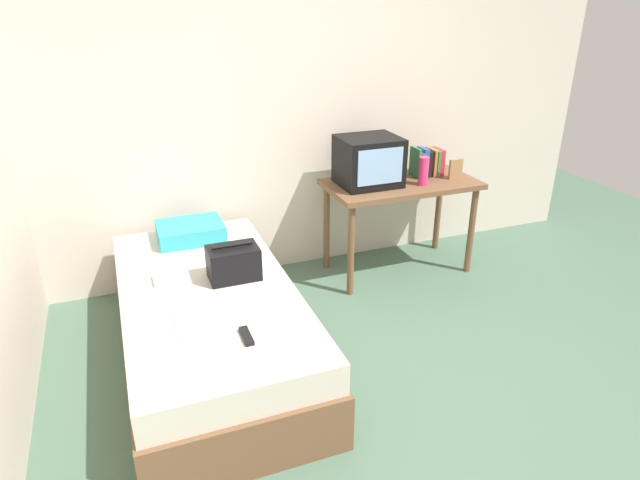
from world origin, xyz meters
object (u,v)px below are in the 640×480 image
at_px(pillow, 191,231).
at_px(handbag, 233,263).
at_px(bed, 210,324).
at_px(magazine, 195,321).
at_px(tv, 369,161).
at_px(book_row, 427,162).
at_px(picture_frame, 456,169).
at_px(desk, 401,193).
at_px(remote_silver, 157,280).
at_px(remote_dark, 246,336).
at_px(water_bottle, 423,171).

height_order(pillow, handbag, handbag).
xyz_separation_m(bed, handbag, (0.18, 0.06, 0.35)).
bearing_deg(pillow, magazine, -97.79).
distance_m(tv, book_row, 0.54).
bearing_deg(handbag, picture_frame, 15.52).
bearing_deg(desk, remote_silver, -165.36).
bearing_deg(remote_dark, picture_frame, 30.69).
relative_size(picture_frame, pillow, 0.35).
xyz_separation_m(tv, picture_frame, (0.69, -0.12, -0.10)).
xyz_separation_m(book_row, remote_dark, (-1.80, -1.32, -0.35)).
bearing_deg(pillow, remote_dark, -87.16).
distance_m(picture_frame, remote_silver, 2.38).
xyz_separation_m(pillow, magazine, (-0.15, -1.08, -0.05)).
xyz_separation_m(water_bottle, remote_dark, (-1.65, -1.12, -0.35)).
height_order(tv, remote_silver, tv).
relative_size(desk, remote_silver, 8.06).
distance_m(desk, water_bottle, 0.26).
height_order(handbag, remote_silver, handbag).
bearing_deg(pillow, water_bottle, -6.39).
bearing_deg(tv, book_row, 4.32).
bearing_deg(desk, book_row, 15.41).
height_order(desk, book_row, book_row).
bearing_deg(tv, pillow, 178.55).
relative_size(tv, remote_silver, 3.06).
xyz_separation_m(bed, book_row, (1.89, 0.74, 0.61)).
relative_size(book_row, pillow, 0.53).
relative_size(remote_dark, remote_silver, 1.08).
bearing_deg(remote_dark, magazine, 131.93).
xyz_separation_m(tv, pillow, (-1.34, 0.03, -0.37)).
relative_size(bed, picture_frame, 12.83).
bearing_deg(desk, handbag, -157.34).
bearing_deg(book_row, pillow, -179.81).
xyz_separation_m(bed, water_bottle, (1.74, 0.54, 0.61)).
height_order(water_bottle, remote_dark, water_bottle).
xyz_separation_m(bed, tv, (1.36, 0.70, 0.68)).
bearing_deg(magazine, handbag, 53.58).
height_order(water_bottle, picture_frame, water_bottle).
height_order(picture_frame, magazine, picture_frame).
xyz_separation_m(handbag, remote_dark, (-0.09, -0.64, -0.09)).
height_order(book_row, magazine, book_row).
relative_size(bed, remote_dark, 12.82).
distance_m(bed, remote_silver, 0.41).
relative_size(picture_frame, remote_silver, 1.08).
distance_m(handbag, magazine, 0.52).
xyz_separation_m(magazine, remote_dark, (0.21, -0.24, 0.01)).
distance_m(handbag, remote_dark, 0.66).
bearing_deg(handbag, remote_silver, 165.79).
xyz_separation_m(book_row, magazine, (-2.01, -1.09, -0.35)).
xyz_separation_m(book_row, handbag, (-1.71, -0.68, -0.26)).
relative_size(tv, picture_frame, 2.82).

